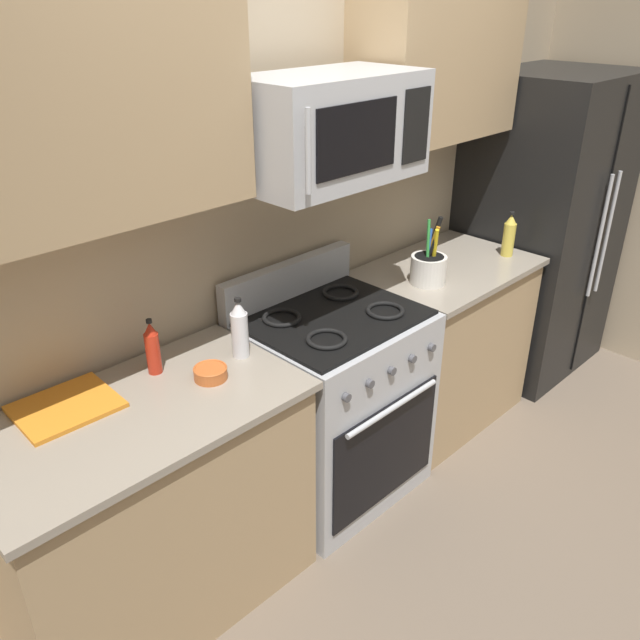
% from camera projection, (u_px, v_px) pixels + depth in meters
% --- Properties ---
extents(ground_plane, '(16.00, 16.00, 0.00)m').
position_uv_depth(ground_plane, '(445.00, 557.00, 2.80)').
color(ground_plane, '#6B5B4C').
extents(wall_back, '(8.00, 0.10, 2.60)m').
position_uv_depth(wall_back, '(271.00, 213.00, 2.88)').
color(wall_back, tan).
rests_on(wall_back, ground).
extents(counter_left, '(1.15, 0.64, 0.91)m').
position_uv_depth(counter_left, '(153.00, 511.00, 2.41)').
color(counter_left, tan).
rests_on(counter_left, ground).
extents(range_oven, '(0.76, 0.68, 1.09)m').
position_uv_depth(range_oven, '(333.00, 402.00, 3.01)').
color(range_oven, '#B2B5BA').
rests_on(range_oven, ground).
extents(counter_right, '(0.93, 0.64, 0.91)m').
position_uv_depth(counter_right, '(441.00, 342.00, 3.56)').
color(counter_right, tan).
rests_on(counter_right, ground).
extents(refrigerator, '(0.88, 0.75, 1.79)m').
position_uv_depth(refrigerator, '(540.00, 227.00, 3.93)').
color(refrigerator, black).
rests_on(refrigerator, ground).
extents(microwave, '(0.75, 0.44, 0.40)m').
position_uv_depth(microwave, '(330.00, 128.00, 2.46)').
color(microwave, '#B2B5BA').
extents(upper_cabinets_left, '(1.14, 0.34, 0.72)m').
position_uv_depth(upper_cabinets_left, '(60.00, 103.00, 1.86)').
color(upper_cabinets_left, tan).
extents(upper_cabinets_right, '(0.92, 0.34, 0.72)m').
position_uv_depth(upper_cabinets_right, '(438.00, 59.00, 3.01)').
color(upper_cabinets_right, tan).
extents(utensil_crock, '(0.17, 0.17, 0.33)m').
position_uv_depth(utensil_crock, '(428.00, 267.00, 3.12)').
color(utensil_crock, white).
rests_on(utensil_crock, counter_right).
extents(cutting_board, '(0.33, 0.29, 0.02)m').
position_uv_depth(cutting_board, '(66.00, 407.00, 2.21)').
color(cutting_board, orange).
rests_on(cutting_board, counter_left).
extents(bottle_vinegar, '(0.07, 0.07, 0.25)m').
position_uv_depth(bottle_vinegar, '(240.00, 330.00, 2.48)').
color(bottle_vinegar, silver).
rests_on(bottle_vinegar, counter_left).
extents(bottle_hot_sauce, '(0.05, 0.05, 0.22)m').
position_uv_depth(bottle_hot_sauce, '(153.00, 348.00, 2.38)').
color(bottle_hot_sauce, red).
rests_on(bottle_hot_sauce, counter_left).
extents(bottle_oil, '(0.06, 0.06, 0.24)m').
position_uv_depth(bottle_oil, '(509.00, 236.00, 3.43)').
color(bottle_oil, gold).
rests_on(bottle_oil, counter_right).
extents(prep_bowl, '(0.13, 0.13, 0.05)m').
position_uv_depth(prep_bowl, '(210.00, 373.00, 2.37)').
color(prep_bowl, '#D1662D').
rests_on(prep_bowl, counter_left).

